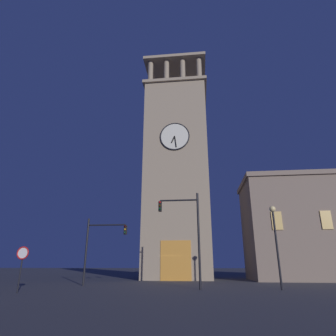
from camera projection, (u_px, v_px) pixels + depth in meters
ground_plane at (172, 280)px, 29.82m from camera, size 200.00×200.00×0.00m
clocktower at (177, 174)px, 36.26m from camera, size 8.26×8.13×31.10m
adjacent_wing_building at (334, 227)px, 31.06m from camera, size 19.08×8.30×10.88m
traffic_signal_near at (187, 225)px, 20.28m from camera, size 2.96×0.41×6.59m
traffic_signal_mid at (100, 241)px, 23.47m from camera, size 3.42×0.41×5.30m
street_lamp at (275, 230)px, 19.81m from camera, size 0.44×0.44×5.58m
no_horn_sign at (22, 256)px, 17.31m from camera, size 0.78×0.14×2.65m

